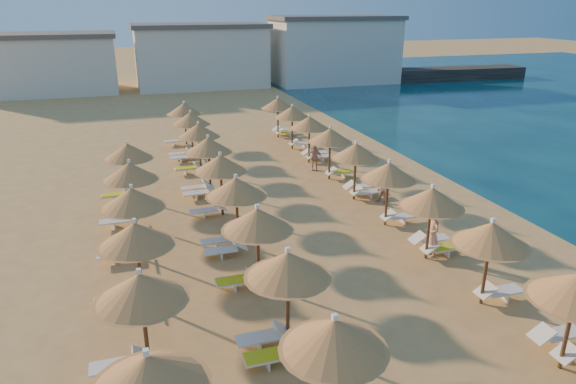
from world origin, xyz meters
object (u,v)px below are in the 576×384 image
object	(u,v)px
jetty	(416,75)
beachgoer_b	(383,189)
beachgoer_a	(433,234)
parasol_row_east	(389,172)
parasol_row_west	(236,188)
beachgoer_c	(314,157)

from	to	relation	value
jetty	beachgoer_b	xyz separation A→B (m)	(-24.66, -38.04, 0.04)
beachgoer_a	beachgoer_b	distance (m)	5.81
jetty	beachgoer_b	size ratio (longest dim) A/B	18.89
parasol_row_east	parasol_row_west	world-z (taller)	same
beachgoer_a	beachgoer_c	world-z (taller)	beachgoer_a
parasol_row_east	beachgoer_b	world-z (taller)	parasol_row_east
parasol_row_west	beachgoer_c	world-z (taller)	parasol_row_west
beachgoer_c	beachgoer_b	bearing A→B (deg)	-51.09
parasol_row_east	parasol_row_west	bearing A→B (deg)	180.00
parasol_row_west	beachgoer_c	bearing A→B (deg)	52.63
beachgoer_c	parasol_row_west	bearing A→B (deg)	-100.97
jetty	beachgoer_a	world-z (taller)	beachgoer_a
jetty	beachgoer_c	xyz separation A→B (m)	(-26.04, -31.83, 0.05)
jetty	parasol_row_east	xyz separation A→B (m)	(-25.79, -40.49, 1.78)
parasol_row_east	beachgoer_c	bearing A→B (deg)	91.63
parasol_row_east	beachgoer_a	xyz separation A→B (m)	(0.31, -3.30, -1.59)
jetty	parasol_row_east	bearing A→B (deg)	-119.57
beachgoer_b	beachgoer_c	distance (m)	6.35
jetty	parasol_row_east	world-z (taller)	parasol_row_east
parasol_row_east	beachgoer_b	xyz separation A→B (m)	(1.13, 2.45, -1.74)
parasol_row_west	beachgoer_c	size ratio (longest dim) A/B	22.92
parasol_row_east	beachgoer_c	size ratio (longest dim) A/B	22.92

